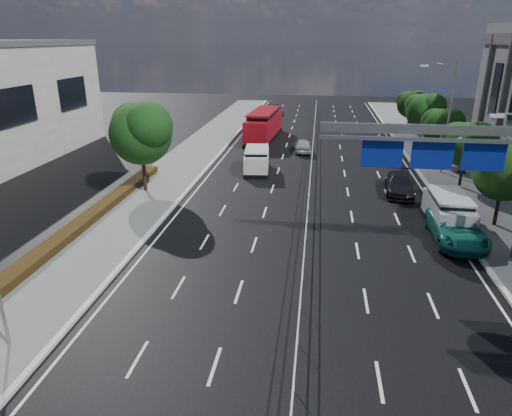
# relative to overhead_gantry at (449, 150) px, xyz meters

# --- Properties ---
(ground) EXTENTS (160.00, 160.00, 0.00)m
(ground) POSITION_rel_overhead_gantry_xyz_m (-6.74, -10.05, -5.61)
(ground) COLOR black
(ground) RESTS_ON ground
(kerb_near) EXTENTS (0.25, 140.00, 0.15)m
(kerb_near) POSITION_rel_overhead_gantry_xyz_m (-15.74, -10.05, -5.54)
(kerb_near) COLOR silver
(kerb_near) RESTS_ON ground
(median_fence) EXTENTS (0.05, 85.00, 1.02)m
(median_fence) POSITION_rel_overhead_gantry_xyz_m (-6.74, 12.45, -5.08)
(median_fence) COLOR silver
(median_fence) RESTS_ON ground
(hedge_near) EXTENTS (1.00, 36.00, 0.44)m
(hedge_near) POSITION_rel_overhead_gantry_xyz_m (-20.04, -5.05, -5.25)
(hedge_near) COLOR black
(hedge_near) RESTS_ON sidewalk_near
(overhead_gantry) EXTENTS (10.24, 0.38, 7.45)m
(overhead_gantry) POSITION_rel_overhead_gantry_xyz_m (0.00, 0.00, 0.00)
(overhead_gantry) COLOR gray
(overhead_gantry) RESTS_ON ground
(streetlight_far) EXTENTS (2.78, 2.40, 9.00)m
(streetlight_far) POSITION_rel_overhead_gantry_xyz_m (3.76, 15.95, -0.40)
(streetlight_far) COLOR gray
(streetlight_far) RESTS_ON ground
(near_tree_back) EXTENTS (4.84, 4.51, 6.69)m
(near_tree_back) POSITION_rel_overhead_gantry_xyz_m (-18.68, 7.92, -1.00)
(near_tree_back) COLOR black
(near_tree_back) RESTS_ON ground
(far_tree_d) EXTENTS (3.85, 3.59, 5.34)m
(far_tree_d) POSITION_rel_overhead_gantry_xyz_m (4.51, 4.42, -1.92)
(far_tree_d) COLOR black
(far_tree_d) RESTS_ON ground
(far_tree_e) EXTENTS (3.63, 3.38, 5.13)m
(far_tree_e) POSITION_rel_overhead_gantry_xyz_m (4.51, 11.93, -2.05)
(far_tree_e) COLOR black
(far_tree_e) RESTS_ON ground
(far_tree_f) EXTENTS (3.52, 3.28, 5.02)m
(far_tree_f) POSITION_rel_overhead_gantry_xyz_m (4.50, 19.43, -2.12)
(far_tree_f) COLOR black
(far_tree_f) RESTS_ON ground
(far_tree_g) EXTENTS (3.96, 3.69, 5.45)m
(far_tree_g) POSITION_rel_overhead_gantry_xyz_m (4.51, 26.92, -1.85)
(far_tree_g) COLOR black
(far_tree_g) RESTS_ON ground
(far_tree_h) EXTENTS (3.41, 3.18, 4.91)m
(far_tree_h) POSITION_rel_overhead_gantry_xyz_m (4.50, 34.43, -2.18)
(far_tree_h) COLOR black
(far_tree_h) RESTS_ON ground
(white_minivan) EXTENTS (2.43, 4.81, 2.02)m
(white_minivan) POSITION_rel_overhead_gantry_xyz_m (-11.34, 14.55, -4.62)
(white_minivan) COLOR black
(white_minivan) RESTS_ON ground
(red_bus) EXTENTS (3.27, 10.80, 3.18)m
(red_bus) POSITION_rel_overhead_gantry_xyz_m (-12.33, 27.90, -3.95)
(red_bus) COLOR black
(red_bus) RESTS_ON ground
(near_car_silver) EXTENTS (1.94, 4.02, 1.32)m
(near_car_silver) POSITION_rel_overhead_gantry_xyz_m (-7.74, 22.16, -4.94)
(near_car_silver) COLOR #ADB0B4
(near_car_silver) RESTS_ON ground
(near_car_dark) EXTENTS (1.89, 4.52, 1.45)m
(near_car_dark) POSITION_rel_overhead_gantry_xyz_m (-13.08, 46.15, -4.88)
(near_car_dark) COLOR black
(near_car_dark) RESTS_ON ground
(silver_minivan) EXTENTS (2.17, 5.00, 2.07)m
(silver_minivan) POSITION_rel_overhead_gantry_xyz_m (1.56, 3.95, -4.59)
(silver_minivan) COLOR black
(silver_minivan) RESTS_ON ground
(parked_car_teal) EXTENTS (2.58, 5.49, 1.52)m
(parked_car_teal) POSITION_rel_overhead_gantry_xyz_m (1.56, 1.95, -4.85)
(parked_car_teal) COLOR #17675B
(parked_car_teal) RESTS_ON ground
(parked_car_dark) EXTENTS (2.41, 5.00, 1.40)m
(parked_car_dark) POSITION_rel_overhead_gantry_xyz_m (-0.24, 10.15, -4.90)
(parked_car_dark) COLOR black
(parked_car_dark) RESTS_ON ground
(pedestrian_a) EXTENTS (0.72, 0.48, 1.98)m
(pedestrian_a) POSITION_rel_overhead_gantry_xyz_m (6.66, 9.74, -4.48)
(pedestrian_a) COLOR gray
(pedestrian_a) RESTS_ON sidewalk_far
(pedestrian_b) EXTENTS (1.18, 1.08, 1.95)m
(pedestrian_b) POSITION_rel_overhead_gantry_xyz_m (5.62, 15.90, -4.49)
(pedestrian_b) COLOR gray
(pedestrian_b) RESTS_ON sidewalk_far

